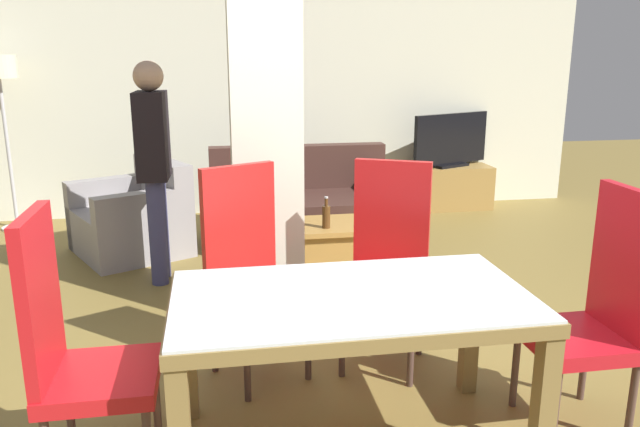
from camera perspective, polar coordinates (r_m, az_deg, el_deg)
name	(u,v)px	position (r m, az deg, el deg)	size (l,w,h in m)	color
back_wall	(263,90)	(6.95, -5.22, 11.22)	(7.20, 0.09, 2.70)	beige
divider_pillar	(266,119)	(3.93, -5.00, 8.59)	(0.44, 0.31, 2.70)	beige
dining_table	(351,328)	(2.77, 2.84, -10.41)	(1.55, 0.86, 0.75)	olive
dining_chair_head_right	(598,306)	(3.22, 24.09, -7.77)	(0.46, 0.46, 1.16)	red
dining_chair_head_left	(74,345)	(2.77, -21.60, -11.12)	(0.46, 0.46, 1.16)	red
dining_chair_far_right	(387,260)	(3.58, 6.17, -4.29)	(0.61, 0.61, 1.16)	red
dining_chair_far_left	(250,268)	(3.46, -6.44, -4.99)	(0.61, 0.61, 1.16)	#B41A18
sofa	(303,208)	(6.03, -1.59, 0.54)	(1.76, 0.92, 0.85)	#3E2620
armchair	(134,221)	(5.81, -16.62, -0.69)	(1.17, 1.20, 0.82)	gray
coffee_table	(326,247)	(5.07, 0.60, -3.11)	(0.57, 0.55, 0.41)	#A27536
bottle	(326,216)	(4.87, 0.57, -0.23)	(0.06, 0.06, 0.25)	#4C2D14
tv_stand	(448,187)	(7.30, 11.66, 2.36)	(0.95, 0.40, 0.49)	olive
tv_screen	(451,141)	(7.21, 11.88, 6.52)	(0.99, 0.47, 0.60)	black
floor_lamp	(0,83)	(6.88, -27.24, 10.54)	(0.34, 0.34, 1.73)	#B7B7BC
standing_person	(154,158)	(4.89, -14.96, 4.95)	(0.23, 0.39, 1.69)	#393B66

